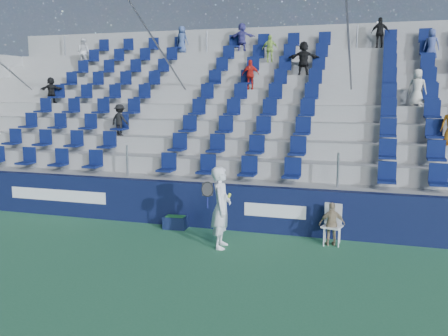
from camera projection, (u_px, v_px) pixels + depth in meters
The scene contains 7 objects.
ground at pixel (175, 267), 10.46m from camera, with size 70.00×70.00×0.00m, color #32744B.
sponsor_wall at pixel (221, 206), 13.34m from camera, with size 24.00×0.32×1.20m.
grandstand at pixel (264, 134), 17.91m from camera, with size 24.00×8.17×6.63m.
tennis_player at pixel (221, 207), 11.64m from camera, with size 0.69×0.76×1.93m.
line_judge_chair at pixel (333, 221), 12.00m from camera, with size 0.52×0.53×0.98m.
line_judge at pixel (332, 224), 11.86m from camera, with size 0.61×0.25×1.04m, color tan.
ball_bin at pixel (176, 222), 13.37m from camera, with size 0.64×0.45×0.34m.
Camera 1 is at (3.97, -9.26, 3.65)m, focal length 40.00 mm.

